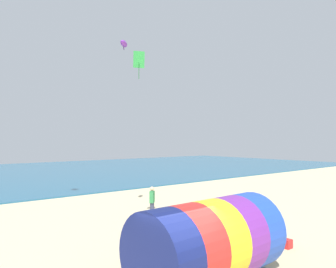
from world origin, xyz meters
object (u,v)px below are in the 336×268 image
giant_inflatable_tube (209,241)px  bystander_mid_beach (152,202)px  kite_green_diamond (139,60)px  cooler_box (285,243)px  kite_purple_parafoil (124,44)px  kite_handler (256,227)px

giant_inflatable_tube → bystander_mid_beach: (3.67, 7.94, -0.36)m
kite_green_diamond → cooler_box: bearing=-55.3°
kite_purple_parafoil → bystander_mid_beach: (1.38, -0.87, -9.05)m
giant_inflatable_tube → bystander_mid_beach: 8.76m
kite_handler → kite_green_diamond: size_ratio=1.29×
bystander_mid_beach → cooler_box: bearing=-81.0°
giant_inflatable_tube → kite_handler: (3.92, 1.05, -0.42)m
giant_inflatable_tube → kite_handler: giant_inflatable_tube is taller
kite_green_diamond → kite_purple_parafoil: bearing=70.7°
kite_purple_parafoil → cooler_box: (2.59, -8.50, -9.80)m
kite_handler → kite_green_diamond: kite_green_diamond is taller
kite_handler → cooler_box: bearing=-37.2°
kite_handler → bystander_mid_beach: bystander_mid_beach is taller
giant_inflatable_tube → cooler_box: (4.88, 0.32, -1.11)m
kite_green_diamond → kite_purple_parafoil: (1.11, 3.16, 1.72)m
kite_purple_parafoil → cooler_box: 13.23m
kite_purple_parafoil → bystander_mid_beach: size_ratio=0.57×
kite_handler → kite_green_diamond: bearing=120.6°
kite_green_diamond → bystander_mid_beach: (2.48, 2.29, -7.33)m
giant_inflatable_tube → kite_purple_parafoil: bearing=75.4°
kite_handler → kite_purple_parafoil: (-1.62, 7.77, 9.12)m
bystander_mid_beach → kite_purple_parafoil: bearing=147.6°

